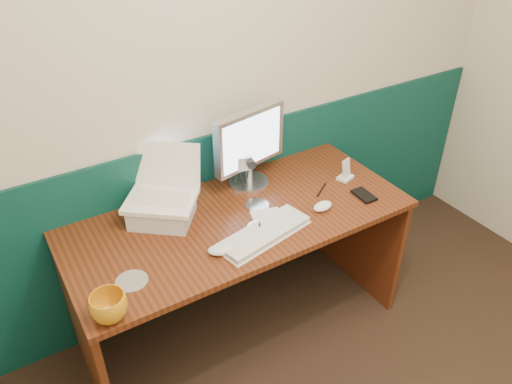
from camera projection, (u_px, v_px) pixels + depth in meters
back_wall at (224, 82)px, 2.35m from camera, size 3.50×0.04×2.50m
wainscot at (230, 212)px, 2.76m from camera, size 3.48×0.02×1.00m
desk at (240, 276)px, 2.52m from camera, size 1.60×0.70×0.75m
laptop_riser at (162, 211)px, 2.26m from camera, size 0.35×0.34×0.09m
laptop at (158, 179)px, 2.17m from camera, size 0.39×0.38×0.26m
monitor at (249, 149)px, 2.43m from camera, size 0.42×0.19×0.41m
keyboard at (264, 234)px, 2.18m from camera, size 0.46×0.23×0.03m
mouse_right at (323, 206)px, 2.34m from camera, size 0.11×0.08×0.03m
mouse_left at (221, 250)px, 2.08m from camera, size 0.13×0.10×0.04m
mug at (109, 307)px, 1.77m from camera, size 0.18×0.18×0.11m
camcorder at (242, 170)px, 2.44m from camera, size 0.13×0.16×0.21m
cd_spindle at (260, 230)px, 2.20m from camera, size 0.11×0.11×0.02m
cd_loose_a at (132, 281)px, 1.95m from camera, size 0.13×0.13×0.00m
cd_loose_b at (257, 205)px, 2.38m from camera, size 0.12×0.12×0.00m
pen at (321, 190)px, 2.48m from camera, size 0.11×0.08×0.01m
papers at (267, 215)px, 2.31m from camera, size 0.16×0.13×0.00m
dock at (345, 177)px, 2.57m from camera, size 0.10×0.08×0.02m
music_player at (346, 168)px, 2.54m from camera, size 0.06×0.04×0.10m
pda at (364, 195)px, 2.44m from camera, size 0.08×0.13×0.01m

